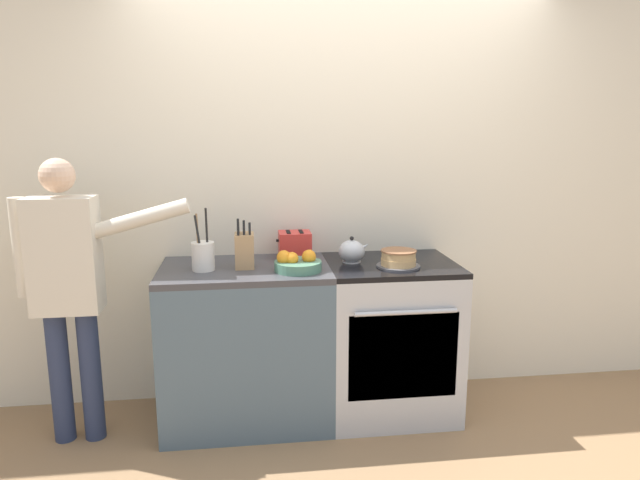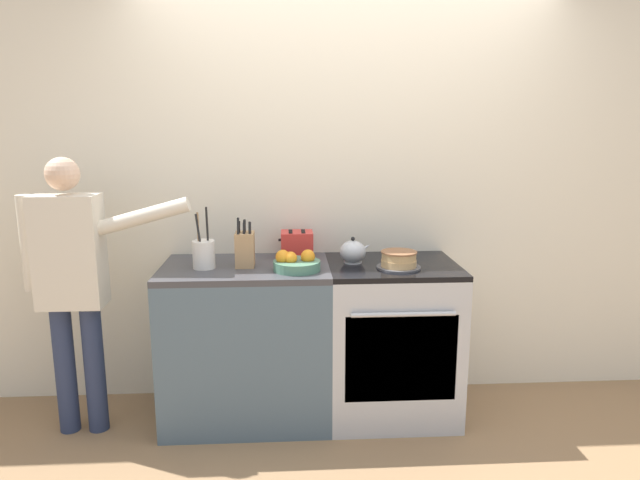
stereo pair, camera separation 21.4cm
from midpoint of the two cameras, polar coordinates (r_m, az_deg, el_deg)
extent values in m
plane|color=#93704C|center=(3.34, 2.04, -19.20)|extent=(16.00, 16.00, 0.00)
cube|color=silver|center=(3.53, 0.48, 4.94)|extent=(8.00, 0.04, 2.60)
cube|color=#4C6070|center=(3.39, -9.16, -10.52)|extent=(0.95, 0.63, 0.88)
cube|color=#3D3D42|center=(3.25, -9.42, -2.99)|extent=(0.95, 0.63, 0.03)
cube|color=#B7BABF|center=(3.46, 5.17, -9.90)|extent=(0.74, 0.63, 0.89)
cube|color=black|center=(3.18, 6.39, -11.52)|extent=(0.61, 0.01, 0.49)
cylinder|color=#B7BABF|center=(3.06, 6.62, -7.24)|extent=(0.56, 0.02, 0.02)
cube|color=black|center=(3.32, 5.31, -2.51)|extent=(0.74, 0.63, 0.03)
cylinder|color=#4C4C51|center=(3.22, 5.96, -2.61)|extent=(0.25, 0.25, 0.01)
cylinder|color=tan|center=(3.21, 5.97, -2.18)|extent=(0.20, 0.20, 0.04)
cylinder|color=tan|center=(3.20, 5.98, -1.51)|extent=(0.19, 0.19, 0.04)
cylinder|color=brown|center=(3.20, 5.99, -1.09)|extent=(0.20, 0.20, 0.01)
cylinder|color=#B7BABF|center=(3.31, 1.33, -2.17)|extent=(0.11, 0.11, 0.01)
ellipsoid|color=#B7BABF|center=(3.30, 1.34, -1.15)|extent=(0.15, 0.15, 0.13)
cone|color=#B7BABF|center=(3.30, 2.57, -0.72)|extent=(0.08, 0.03, 0.07)
sphere|color=black|center=(3.28, 1.34, 0.16)|extent=(0.02, 0.02, 0.02)
cube|color=tan|center=(3.21, -9.46, -1.07)|extent=(0.10, 0.13, 0.19)
cylinder|color=black|center=(3.15, -10.14, 1.27)|extent=(0.01, 0.04, 0.09)
cylinder|color=black|center=(3.15, -9.55, 1.05)|extent=(0.01, 0.03, 0.06)
cylinder|color=black|center=(3.15, -8.99, 1.11)|extent=(0.01, 0.03, 0.07)
cylinder|color=black|center=(3.18, -10.10, 1.07)|extent=(0.01, 0.03, 0.06)
cylinder|color=black|center=(3.18, -9.54, 1.23)|extent=(0.01, 0.04, 0.07)
cylinder|color=black|center=(3.18, -8.97, 1.14)|extent=(0.01, 0.03, 0.06)
cylinder|color=black|center=(3.21, -10.07, 1.22)|extent=(0.01, 0.03, 0.06)
cylinder|color=black|center=(3.21, -9.52, 1.31)|extent=(0.01, 0.03, 0.07)
cylinder|color=silver|center=(3.20, -13.50, -1.61)|extent=(0.12, 0.12, 0.16)
cylinder|color=#A37A51|center=(3.18, -14.03, 0.23)|extent=(0.02, 0.06, 0.26)
cylinder|color=black|center=(3.17, -13.15, 0.56)|extent=(0.01, 0.04, 0.29)
cylinder|color=black|center=(3.16, -13.95, 0.13)|extent=(0.05, 0.05, 0.25)
cylinder|color=#4C7F66|center=(3.12, -4.18, -2.62)|extent=(0.26, 0.26, 0.05)
sphere|color=orange|center=(3.10, -4.80, -1.87)|extent=(0.07, 0.07, 0.07)
sphere|color=orange|center=(3.12, -3.08, -1.69)|extent=(0.08, 0.08, 0.08)
sphere|color=orange|center=(3.11, -5.59, -1.78)|extent=(0.08, 0.08, 0.08)
cube|color=red|center=(3.39, -4.35, -0.55)|extent=(0.19, 0.16, 0.16)
cube|color=black|center=(3.37, -5.01, 0.81)|extent=(0.02, 0.11, 0.00)
cube|color=black|center=(3.37, -3.73, 0.84)|extent=(0.02, 0.11, 0.00)
cube|color=black|center=(3.38, -6.08, -0.06)|extent=(0.02, 0.02, 0.01)
cylinder|color=#283351|center=(3.50, -26.20, -12.19)|extent=(0.11, 0.11, 0.74)
cylinder|color=#283351|center=(3.45, -23.63, -12.29)|extent=(0.11, 0.11, 0.74)
cube|color=beige|center=(3.28, -25.92, -1.38)|extent=(0.34, 0.20, 0.61)
cylinder|color=beige|center=(3.34, -29.40, -0.68)|extent=(0.08, 0.08, 0.52)
cylinder|color=beige|center=(3.14, -19.44, 2.00)|extent=(0.52, 0.08, 0.21)
sphere|color=beige|center=(3.22, -26.57, 5.79)|extent=(0.18, 0.18, 0.18)
camera|label=1|loc=(0.11, -91.92, -0.39)|focal=32.00mm
camera|label=2|loc=(0.11, 88.08, 0.39)|focal=32.00mm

